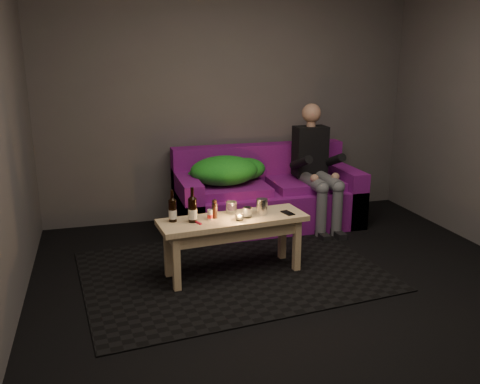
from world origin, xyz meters
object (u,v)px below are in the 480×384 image
(beer_bottle_b, at_px, (193,209))
(steel_cup, at_px, (262,207))
(person, at_px, (316,164))
(sofa, at_px, (266,197))
(coffee_table, at_px, (233,228))
(beer_bottle_a, at_px, (173,210))

(beer_bottle_b, distance_m, steel_cup, 0.58)
(person, height_order, steel_cup, person)
(beer_bottle_b, bearing_deg, person, 33.73)
(sofa, height_order, steel_cup, sofa)
(coffee_table, xyz_separation_m, beer_bottle_b, (-0.33, -0.02, 0.19))
(person, xyz_separation_m, beer_bottle_b, (-1.47, -0.98, -0.06))
(person, bearing_deg, sofa, 162.25)
(sofa, bearing_deg, person, -17.75)
(coffee_table, distance_m, beer_bottle_b, 0.38)
(person, xyz_separation_m, beer_bottle_a, (-1.61, -0.92, -0.07))
(coffee_table, relative_size, steel_cup, 9.56)
(sofa, distance_m, person, 0.61)
(coffee_table, distance_m, beer_bottle_a, 0.51)
(beer_bottle_b, bearing_deg, beer_bottle_a, 159.28)
(sofa, relative_size, coffee_table, 1.54)
(person, relative_size, beer_bottle_a, 4.94)
(sofa, relative_size, beer_bottle_a, 7.40)
(steel_cup, bearing_deg, sofa, 69.23)
(coffee_table, bearing_deg, beer_bottle_b, -176.73)
(sofa, height_order, beer_bottle_a, sofa)
(coffee_table, xyz_separation_m, steel_cup, (0.25, 0.02, 0.15))
(sofa, height_order, coffee_table, sofa)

